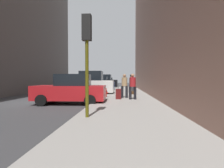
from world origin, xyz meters
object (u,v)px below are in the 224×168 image
(parked_white_van, at_px, (90,84))
(parked_black_suv, at_px, (104,82))
(parked_blue_sedan, at_px, (99,84))
(pedestrian_in_tan_coat, at_px, (124,85))
(fire_hydrant, at_px, (105,92))
(pedestrian_in_red_jacket, at_px, (133,85))
(traffic_light, at_px, (87,43))
(duffel_bag, at_px, (133,93))
(parked_red_hatchback, at_px, (71,90))
(rolling_suitcase, at_px, (118,94))
(parked_silver_sedan, at_px, (107,82))
(pedestrian_with_beanie, at_px, (131,83))

(parked_white_van, xyz_separation_m, parked_black_suv, (-0.00, 12.45, 0.00))
(parked_blue_sedan, distance_m, pedestrian_in_tan_coat, 10.41)
(fire_hydrant, distance_m, pedestrian_in_red_jacket, 2.58)
(traffic_light, xyz_separation_m, duffel_bag, (2.16, 9.52, -2.47))
(traffic_light, height_order, duffel_bag, traffic_light)
(parked_red_hatchback, relative_size, pedestrian_in_red_jacket, 2.48)
(rolling_suitcase, bearing_deg, parked_silver_sedan, 97.10)
(parked_red_hatchback, bearing_deg, parked_white_van, 90.00)
(pedestrian_in_tan_coat, bearing_deg, pedestrian_in_red_jacket, -60.87)
(parked_red_hatchback, relative_size, parked_silver_sedan, 1.00)
(parked_white_van, height_order, pedestrian_in_tan_coat, parked_white_van)
(duffel_bag, bearing_deg, traffic_light, -102.80)
(pedestrian_in_red_jacket, relative_size, duffel_bag, 3.89)
(parked_white_van, height_order, pedestrian_in_red_jacket, parked_white_van)
(parked_blue_sedan, relative_size, duffel_bag, 9.66)
(parked_white_van, height_order, pedestrian_with_beanie, parked_white_van)
(parked_silver_sedan, height_order, fire_hydrant, parked_silver_sedan)
(pedestrian_with_beanie, bearing_deg, rolling_suitcase, -102.07)
(parked_black_suv, xyz_separation_m, duffel_bag, (4.02, -13.23, -0.74))
(parked_black_suv, bearing_deg, pedestrian_in_red_jacket, -77.63)
(traffic_light, height_order, pedestrian_in_tan_coat, traffic_light)
(rolling_suitcase, bearing_deg, traffic_light, -99.61)
(parked_black_suv, height_order, pedestrian_in_tan_coat, parked_black_suv)
(pedestrian_in_red_jacket, bearing_deg, parked_silver_sedan, 99.35)
(fire_hydrant, bearing_deg, traffic_light, -89.59)
(traffic_light, height_order, rolling_suitcase, traffic_light)
(parked_white_van, xyz_separation_m, pedestrian_with_beanie, (3.96, 0.75, 0.10))
(fire_hydrant, relative_size, pedestrian_with_beanie, 0.40)
(parked_white_van, bearing_deg, duffel_bag, -11.03)
(parked_red_hatchback, relative_size, parked_black_suv, 0.91)
(parked_black_suv, bearing_deg, parked_silver_sedan, 90.00)
(parked_white_van, distance_m, traffic_light, 10.61)
(parked_silver_sedan, bearing_deg, duffel_bag, -78.03)
(fire_hydrant, height_order, rolling_suitcase, rolling_suitcase)
(parked_blue_sedan, relative_size, pedestrian_in_red_jacket, 2.49)
(pedestrian_in_red_jacket, bearing_deg, rolling_suitcase, 165.31)
(parked_blue_sedan, bearing_deg, traffic_light, -83.54)
(parked_black_suv, height_order, parked_silver_sedan, parked_black_suv)
(traffic_light, xyz_separation_m, pedestrian_with_beanie, (2.11, 11.06, -1.62))
(fire_hydrant, bearing_deg, parked_white_van, 119.04)
(parked_blue_sedan, bearing_deg, duffel_bag, -59.55)
(parked_red_hatchback, height_order, pedestrian_in_red_jacket, pedestrian_in_red_jacket)
(pedestrian_in_red_jacket, bearing_deg, fire_hydrant, 141.99)
(rolling_suitcase, bearing_deg, pedestrian_in_tan_coat, 59.55)
(pedestrian_with_beanie, relative_size, pedestrian_in_red_jacket, 1.04)
(fire_hydrant, height_order, pedestrian_with_beanie, pedestrian_with_beanie)
(pedestrian_with_beanie, bearing_deg, pedestrian_in_tan_coat, -98.86)
(pedestrian_in_tan_coat, bearing_deg, parked_white_van, 130.26)
(parked_blue_sedan, bearing_deg, pedestrian_in_red_jacket, -70.77)
(fire_hydrant, distance_m, pedestrian_in_tan_coat, 1.67)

